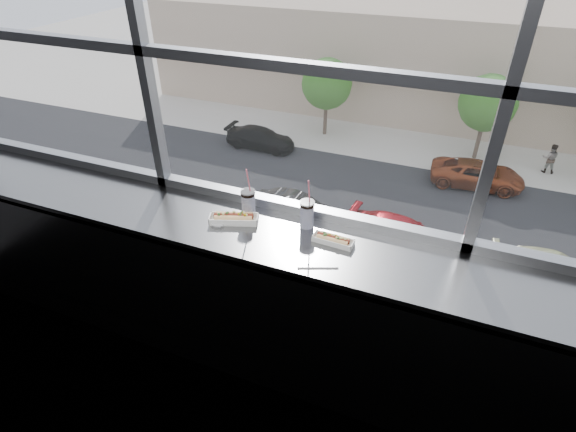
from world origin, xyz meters
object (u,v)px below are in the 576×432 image
at_px(loose_straw, 318,268).
at_px(wrapper, 217,224).
at_px(tree_center, 488,103).
at_px(car_near_b, 296,207).
at_px(soda_cup_left, 248,202).
at_px(car_near_c, 402,231).
at_px(car_far_b, 478,170).
at_px(hotdog_tray_left, 234,218).
at_px(car_far_a, 260,135).
at_px(hotdog_tray_right, 333,240).
at_px(soda_cup_right, 307,213).
at_px(pedestrian_c, 551,156).
at_px(car_near_d, 553,265).
at_px(tree_left, 327,84).

distance_m(loose_straw, wrapper, 0.71).
bearing_deg(tree_center, car_near_b, -124.89).
bearing_deg(soda_cup_left, car_near_c, 91.17).
relative_size(car_near_c, car_far_b, 1.06).
relative_size(hotdog_tray_left, car_far_b, 0.05).
bearing_deg(car_far_a, wrapper, -154.33).
xyz_separation_m(car_near_c, tree_center, (2.89, 12.00, 2.71)).
bearing_deg(car_far_a, hotdog_tray_left, -154.12).
bearing_deg(tree_center, loose_straw, -94.02).
bearing_deg(soda_cup_left, hotdog_tray_right, -7.77).
distance_m(soda_cup_right, car_far_a, 29.13).
xyz_separation_m(car_far_b, tree_center, (-0.21, 4.00, 2.76)).
relative_size(hotdog_tray_right, loose_straw, 1.10).
relative_size(car_near_c, car_far_a, 1.11).
xyz_separation_m(soda_cup_left, pedestrian_c, (6.90, 27.65, -11.01)).
height_order(hotdog_tray_left, car_near_d, hotdog_tray_left).
distance_m(car_far_b, tree_center, 4.87).
relative_size(hotdog_tray_right, tree_center, 0.04).
relative_size(loose_straw, car_near_c, 0.03).
height_order(soda_cup_left, car_near_d, soda_cup_left).
bearing_deg(tree_center, car_near_d, -73.17).
bearing_deg(car_near_d, car_far_b, 16.04).
height_order(car_near_b, tree_left, tree_left).
bearing_deg(hotdog_tray_right, hotdog_tray_left, -174.97).
bearing_deg(hotdog_tray_right, car_near_d, 73.90).
xyz_separation_m(car_near_b, tree_center, (8.37, 12.00, 2.68)).
distance_m(car_far_a, car_near_d, 19.42).
xyz_separation_m(hotdog_tray_right, car_near_c, (-0.90, 16.23, -11.01)).
height_order(wrapper, car_near_b, wrapper).
distance_m(car_far_a, tree_left, 5.96).
xyz_separation_m(car_near_c, car_near_b, (-5.48, 0.00, 0.03)).
height_order(car_near_c, tree_center, tree_center).
bearing_deg(tree_left, car_far_a, -130.53).
xyz_separation_m(loose_straw, wrapper, (-0.69, 0.15, 0.01)).
relative_size(hotdog_tray_left, hotdog_tray_right, 1.30).
bearing_deg(loose_straw, car_far_a, 94.06).
distance_m(soda_cup_left, soda_cup_right, 0.37).
height_order(soda_cup_right, wrapper, soda_cup_right).
bearing_deg(car_near_c, car_far_b, -15.52).
xyz_separation_m(hotdog_tray_right, loose_straw, (-0.01, -0.24, -0.02)).
height_order(hotdog_tray_right, car_far_a, hotdog_tray_right).
bearing_deg(car_far_b, hotdog_tray_right, 170.70).
height_order(hotdog_tray_left, pedestrian_c, hotdog_tray_left).
bearing_deg(loose_straw, hotdog_tray_left, 138.05).
bearing_deg(car_near_b, hotdog_tray_right, -155.41).
bearing_deg(car_near_c, car_near_b, 95.68).
bearing_deg(wrapper, soda_cup_left, 52.55).
bearing_deg(pedestrian_c, soda_cup_left, 75.99).
xyz_separation_m(hotdog_tray_right, tree_center, (1.99, 28.23, -8.30)).
bearing_deg(car_near_b, tree_center, -31.76).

